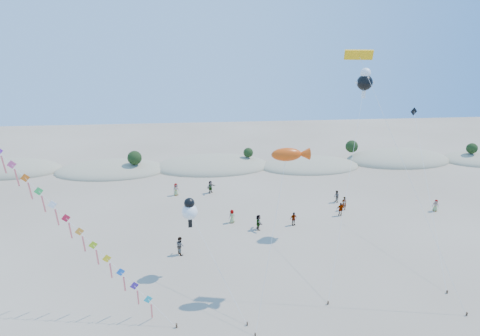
{
  "coord_description": "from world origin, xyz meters",
  "views": [
    {
      "loc": [
        -1.2,
        -17.25,
        20.93
      ],
      "look_at": [
        1.71,
        14.0,
        10.29
      ],
      "focal_mm": 30.0,
      "sensor_mm": 36.0,
      "label": 1
    }
  ],
  "objects": [
    {
      "name": "fish_kite",
      "position": [
        5.52,
        12.22,
        11.87
      ],
      "size": [
        4.99,
        6.66,
        12.43
      ],
      "color": "#3F2D1E",
      "rests_on": "ground"
    },
    {
      "name": "cartoon_kite_high",
      "position": [
        15.47,
        23.22,
        16.2
      ],
      "size": [
        8.09,
        14.89,
        17.53
      ],
      "color": "#3F2D1E",
      "rests_on": "ground"
    },
    {
      "name": "beachgoers",
      "position": [
        5.54,
        26.31,
        0.85
      ],
      "size": [
        33.07,
        17.11,
        1.88
      ],
      "color": "slate",
      "rests_on": "ground"
    },
    {
      "name": "parafoil_kite",
      "position": [
        11.3,
        14.29,
        18.87
      ],
      "size": [
        8.83,
        8.09,
        19.67
      ],
      "color": "#3F2D1E",
      "rests_on": "ground"
    },
    {
      "name": "kite_train",
      "position": [
        -15.72,
        13.12,
        11.23
      ],
      "size": [
        23.0,
        10.47,
        21.58
      ],
      "color": "#3F2D1E",
      "rests_on": "ground"
    },
    {
      "name": "dune_ridge",
      "position": [
        1.06,
        45.14,
        0.11
      ],
      "size": [
        145.3,
        11.49,
        5.57
      ],
      "color": "gray",
      "rests_on": "ground"
    },
    {
      "name": "dark_kite",
      "position": [
        21.28,
        20.38,
        8.57
      ],
      "size": [
        3.99,
        15.85,
        13.0
      ],
      "color": "#3F2D1E",
      "rests_on": "ground"
    },
    {
      "name": "cartoon_kite_low",
      "position": [
        -2.63,
        15.23,
        6.09
      ],
      "size": [
        5.02,
        8.63,
        7.24
      ],
      "color": "#3F2D1E",
      "rests_on": "ground"
    }
  ]
}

